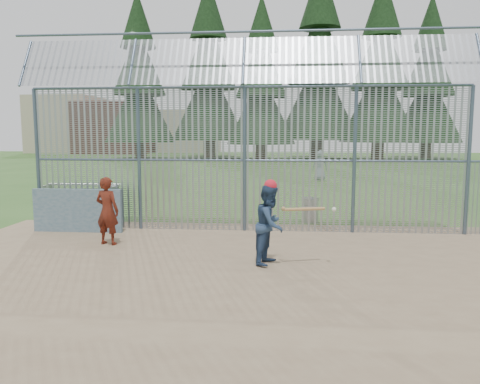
# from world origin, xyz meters

# --- Properties ---
(ground) EXTENTS (120.00, 120.00, 0.00)m
(ground) POSITION_xyz_m (0.00, 0.00, 0.00)
(ground) COLOR #2D511E
(ground) RESTS_ON ground
(dirt_infield) EXTENTS (14.00, 10.00, 0.02)m
(dirt_infield) POSITION_xyz_m (0.00, -0.50, 0.01)
(dirt_infield) COLOR #756047
(dirt_infield) RESTS_ON ground
(dugout_wall) EXTENTS (2.50, 0.12, 1.20)m
(dugout_wall) POSITION_xyz_m (-4.60, 2.90, 0.62)
(dugout_wall) COLOR #38566B
(dugout_wall) RESTS_ON dirt_infield
(batter) EXTENTS (0.86, 0.97, 1.67)m
(batter) POSITION_xyz_m (0.79, 0.17, 0.85)
(batter) COLOR navy
(batter) RESTS_ON dirt_infield
(onlooker) EXTENTS (0.69, 0.54, 1.68)m
(onlooker) POSITION_xyz_m (-3.23, 1.54, 0.86)
(onlooker) COLOR maroon
(onlooker) RESTS_ON dirt_infield
(bg_kid_standing) EXTENTS (0.90, 0.61, 1.78)m
(bg_kid_standing) POSITION_xyz_m (3.30, 17.99, 0.89)
(bg_kid_standing) COLOR slate
(bg_kid_standing) RESTS_ON ground
(batting_gear) EXTENTS (1.47, 0.43, 0.63)m
(batting_gear) POSITION_xyz_m (0.94, 0.14, 1.57)
(batting_gear) COLOR red
(batting_gear) RESTS_ON ground
(trash_can) EXTENTS (0.56, 0.56, 0.82)m
(trash_can) POSITION_xyz_m (1.93, 5.01, 0.38)
(trash_can) COLOR #989BA0
(trash_can) RESTS_ON ground
(bleacher) EXTENTS (3.00, 0.95, 0.72)m
(bleacher) POSITION_xyz_m (-6.91, 8.33, 0.41)
(bleacher) COLOR slate
(bleacher) RESTS_ON ground
(backstop_fence) EXTENTS (20.09, 0.81, 5.30)m
(backstop_fence) POSITION_xyz_m (1.81, 3.43, 2.36)
(backstop_fence) COLOR #47566B
(backstop_fence) RESTS_ON ground
(conifer_row) EXTENTS (38.48, 12.26, 20.20)m
(conifer_row) POSITION_xyz_m (1.93, 41.51, 10.83)
(conifer_row) COLOR #332319
(conifer_row) RESTS_ON ground
(distant_buildings) EXTENTS (26.50, 10.50, 8.00)m
(distant_buildings) POSITION_xyz_m (-23.18, 56.49, 3.60)
(distant_buildings) COLOR brown
(distant_buildings) RESTS_ON ground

